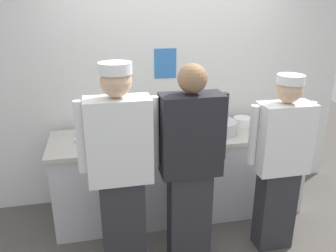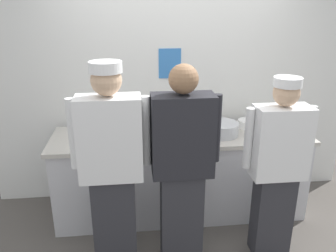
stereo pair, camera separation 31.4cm
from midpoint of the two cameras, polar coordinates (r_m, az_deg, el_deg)
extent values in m
plane|color=#514C47|center=(3.56, 0.81, -17.08)|extent=(9.00, 9.00, 0.00)
cube|color=silver|center=(3.76, -2.05, 9.09)|extent=(4.05, 0.10, 2.88)
cube|color=#3370B7|center=(3.68, -2.93, 10.35)|extent=(0.24, 0.01, 0.31)
cube|color=silver|center=(3.65, -0.49, -8.20)|extent=(2.53, 0.66, 0.85)
cube|color=#B7B2A8|center=(3.46, -0.51, -1.67)|extent=(2.58, 0.72, 0.04)
cube|color=#2D2D33|center=(2.98, -10.56, -15.94)|extent=(0.35, 0.20, 0.84)
cube|color=white|center=(2.61, -11.60, -2.47)|extent=(0.49, 0.24, 0.66)
cylinder|color=white|center=(2.65, -17.69, -1.90)|extent=(0.07, 0.07, 0.56)
cylinder|color=white|center=(2.65, -5.63, -1.04)|extent=(0.07, 0.07, 0.56)
sphere|color=tan|center=(2.48, -12.32, 7.21)|extent=(0.23, 0.23, 0.23)
cylinder|color=white|center=(2.46, -12.48, 9.39)|extent=(0.24, 0.24, 0.08)
cube|color=#2D2D33|center=(3.03, 0.47, -14.85)|extent=(0.35, 0.20, 0.84)
cube|color=#232328|center=(2.67, 0.51, -1.57)|extent=(0.49, 0.24, 0.66)
cylinder|color=#232328|center=(2.66, -5.55, -1.05)|extent=(0.07, 0.07, 0.56)
cylinder|color=#232328|center=(2.77, 5.97, -0.18)|extent=(0.07, 0.07, 0.56)
sphere|color=#8C6647|center=(2.54, 0.54, 7.89)|extent=(0.23, 0.23, 0.23)
cube|color=#2D2D33|center=(3.29, 14.72, -13.21)|extent=(0.32, 0.20, 0.77)
cube|color=white|center=(2.98, 15.87, -2.01)|extent=(0.45, 0.24, 0.61)
cylinder|color=white|center=(2.89, 11.00, -1.61)|extent=(0.07, 0.07, 0.52)
cylinder|color=white|center=(3.12, 19.81, -0.81)|extent=(0.07, 0.07, 0.52)
sphere|color=tan|center=(2.85, 16.65, 5.71)|extent=(0.21, 0.21, 0.21)
cylinder|color=white|center=(2.83, 16.82, 7.44)|extent=(0.22, 0.22, 0.07)
cylinder|color=white|center=(3.76, 10.00, 0.24)|extent=(0.20, 0.20, 0.01)
cylinder|color=white|center=(3.75, 10.01, 0.41)|extent=(0.20, 0.20, 0.01)
cylinder|color=white|center=(3.75, 10.03, 0.58)|extent=(0.20, 0.20, 0.01)
cylinder|color=white|center=(3.75, 10.04, 0.75)|extent=(0.20, 0.20, 0.01)
cylinder|color=white|center=(3.74, 10.05, 0.93)|extent=(0.20, 0.20, 0.01)
cylinder|color=white|center=(3.74, 10.06, 1.10)|extent=(0.20, 0.20, 0.01)
cylinder|color=white|center=(3.73, 10.07, 1.28)|extent=(0.20, 0.20, 0.01)
cylinder|color=#B7BABF|center=(3.48, 5.99, -0.19)|extent=(0.36, 0.36, 0.12)
cube|color=#B7BABF|center=(3.42, -5.53, -1.48)|extent=(0.48, 0.40, 0.02)
cylinder|color=red|center=(3.23, 2.09, -1.53)|extent=(0.06, 0.06, 0.14)
cone|color=red|center=(3.20, 2.11, -0.06)|extent=(0.05, 0.05, 0.04)
cylinder|color=white|center=(3.21, -16.69, -3.48)|extent=(0.09, 0.09, 0.05)
cylinder|color=red|center=(3.21, -16.72, -3.21)|extent=(0.07, 0.07, 0.01)
cylinder|color=white|center=(3.55, -17.06, -1.35)|extent=(0.08, 0.08, 0.04)
cylinder|color=#5B932D|center=(3.55, -17.08, -1.17)|extent=(0.07, 0.07, 0.01)
cylinder|color=white|center=(3.39, -17.22, -2.35)|extent=(0.09, 0.09, 0.04)
cylinder|color=red|center=(3.39, -17.24, -2.15)|extent=(0.07, 0.07, 0.01)
cylinder|color=white|center=(3.51, -14.92, -1.33)|extent=(0.08, 0.08, 0.04)
cylinder|color=#5B932D|center=(3.50, -14.94, -1.10)|extent=(0.07, 0.07, 0.01)
camera|label=1|loc=(0.16, -92.68, -0.98)|focal=36.55mm
camera|label=2|loc=(0.16, 87.32, 0.98)|focal=36.55mm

